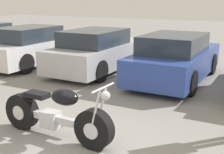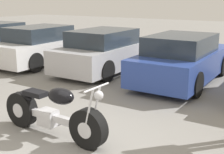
{
  "view_description": "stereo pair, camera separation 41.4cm",
  "coord_description": "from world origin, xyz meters",
  "views": [
    {
      "loc": [
        2.72,
        -3.58,
        2.42
      ],
      "look_at": [
        -0.17,
        1.8,
        0.85
      ],
      "focal_mm": 50.0,
      "sensor_mm": 36.0,
      "label": 1
    },
    {
      "loc": [
        3.08,
        -3.37,
        2.42
      ],
      "look_at": [
        -0.17,
        1.8,
        0.85
      ],
      "focal_mm": 50.0,
      "sensor_mm": 36.0,
      "label": 2
    }
  ],
  "objects": [
    {
      "name": "parked_car_blue",
      "position": [
        0.09,
        5.25,
        0.66
      ],
      "size": [
        1.83,
        4.23,
        1.39
      ],
      "color": "#2D479E",
      "rests_on": "ground_plane"
    },
    {
      "name": "motorcycle",
      "position": [
        -0.59,
        0.45,
        0.43
      ],
      "size": [
        2.31,
        0.62,
        1.08
      ],
      "color": "black",
      "rests_on": "ground_plane"
    },
    {
      "name": "parked_car_silver",
      "position": [
        -2.57,
        5.28,
        0.66
      ],
      "size": [
        1.83,
        4.23,
        1.39
      ],
      "color": "#BCBCC1",
      "rests_on": "ground_plane"
    },
    {
      "name": "parked_car_white",
      "position": [
        -5.24,
        5.04,
        0.66
      ],
      "size": [
        1.83,
        4.23,
        1.39
      ],
      "color": "white",
      "rests_on": "ground_plane"
    }
  ]
}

